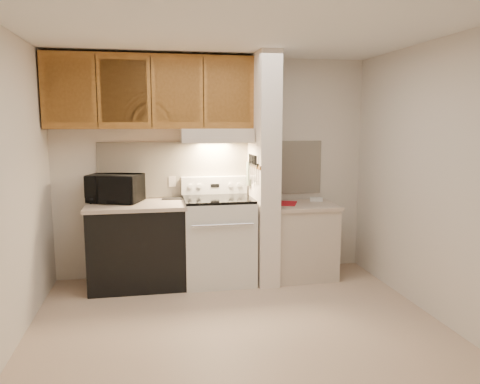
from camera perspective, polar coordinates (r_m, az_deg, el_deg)
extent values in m
plane|color=#C7AA8F|center=(4.31, -0.39, -15.75)|extent=(3.60, 3.60, 0.00)
plane|color=white|center=(3.99, -0.42, 19.05)|extent=(3.60, 3.60, 0.00)
cube|color=beige|center=(5.43, -3.24, 3.01)|extent=(3.60, 2.50, 0.02)
cube|color=beige|center=(4.05, -26.34, 0.24)|extent=(0.02, 3.00, 2.50)
cube|color=beige|center=(4.63, 22.09, 1.44)|extent=(0.02, 3.00, 2.50)
cube|color=#F1E1C7|center=(5.42, -3.22, 2.84)|extent=(2.60, 0.02, 0.63)
cube|color=silver|center=(5.23, -2.67, -5.99)|extent=(0.76, 0.65, 0.92)
cube|color=black|center=(4.92, -2.15, -6.45)|extent=(0.50, 0.01, 0.30)
cylinder|color=silver|center=(4.83, -2.10, -4.04)|extent=(0.65, 0.02, 0.02)
cube|color=black|center=(5.13, -2.71, -0.85)|extent=(0.74, 0.64, 0.03)
cube|color=silver|center=(5.40, -3.14, 0.84)|extent=(0.76, 0.08, 0.20)
cube|color=black|center=(5.36, -3.08, 0.78)|extent=(0.10, 0.01, 0.04)
cylinder|color=silver|center=(5.32, -6.06, 0.70)|extent=(0.05, 0.02, 0.05)
cylinder|color=silver|center=(5.33, -4.99, 0.73)|extent=(0.05, 0.02, 0.05)
cylinder|color=silver|center=(5.38, -1.17, 0.83)|extent=(0.05, 0.02, 0.05)
cylinder|color=silver|center=(5.40, -0.13, 0.85)|extent=(0.05, 0.02, 0.05)
cube|color=black|center=(5.21, -12.38, -6.55)|extent=(1.00, 0.63, 0.87)
cube|color=#C1AB97|center=(5.11, -12.55, -1.61)|extent=(1.04, 0.67, 0.04)
cube|color=black|center=(5.30, -8.17, -0.81)|extent=(0.25, 0.10, 0.02)
cylinder|color=#256F65|center=(5.31, -12.92, -0.51)|extent=(0.09, 0.09, 0.09)
cube|color=#C1B2A2|center=(5.38, -8.26, 1.28)|extent=(0.08, 0.01, 0.12)
imported|color=black|center=(5.23, -14.97, 0.44)|extent=(0.64, 0.53, 0.30)
cube|color=silver|center=(5.18, 2.87, 2.75)|extent=(0.22, 0.70, 2.50)
cube|color=#965E24|center=(5.15, 1.62, 3.28)|extent=(0.01, 0.70, 0.04)
cube|color=black|center=(5.10, 1.68, 3.45)|extent=(0.02, 0.42, 0.04)
cube|color=silver|center=(4.96, 1.92, 2.14)|extent=(0.01, 0.03, 0.16)
cylinder|color=black|center=(4.94, 1.94, 3.87)|extent=(0.02, 0.02, 0.10)
cube|color=silver|center=(5.03, 1.74, 2.12)|extent=(0.01, 0.04, 0.18)
cylinder|color=black|center=(5.01, 1.75, 3.94)|extent=(0.02, 0.02, 0.10)
cube|color=silver|center=(5.12, 1.51, 2.13)|extent=(0.01, 0.04, 0.20)
cylinder|color=black|center=(5.08, 1.57, 4.00)|extent=(0.02, 0.02, 0.10)
cube|color=silver|center=(5.20, 1.33, 2.44)|extent=(0.01, 0.04, 0.16)
cylinder|color=black|center=(5.18, 1.35, 4.08)|extent=(0.02, 0.02, 0.10)
cube|color=silver|center=(5.27, 1.15, 2.42)|extent=(0.01, 0.04, 0.18)
cylinder|color=black|center=(5.25, 1.18, 4.15)|extent=(0.02, 0.02, 0.10)
cube|color=slate|center=(5.33, 1.06, 2.27)|extent=(0.03, 0.11, 0.27)
cube|color=#C1B2A2|center=(5.46, 7.53, -6.04)|extent=(0.70, 0.60, 0.81)
cube|color=#C1AB97|center=(5.37, 7.62, -1.64)|extent=(0.74, 0.64, 0.04)
cube|color=#A7121C|center=(5.34, 5.67, -1.38)|extent=(0.32, 0.36, 0.01)
cube|color=white|center=(5.57, 9.29, -0.89)|extent=(0.17, 0.14, 0.04)
cube|color=#C1B2A2|center=(5.19, -2.95, 6.91)|extent=(0.78, 0.44, 0.15)
cube|color=#C1B2A2|center=(4.99, -2.62, 6.32)|extent=(0.78, 0.04, 0.06)
cube|color=#965E24|center=(5.20, -10.79, 11.85)|extent=(2.18, 0.33, 0.77)
cube|color=#965E24|center=(5.10, -20.20, 11.55)|extent=(0.46, 0.01, 0.63)
cube|color=black|center=(5.06, -17.10, 11.72)|extent=(0.01, 0.01, 0.73)
cube|color=#965E24|center=(5.04, -13.95, 11.85)|extent=(0.46, 0.01, 0.63)
cube|color=black|center=(5.04, -10.79, 11.96)|extent=(0.01, 0.01, 0.73)
cube|color=#965E24|center=(5.05, -7.62, 12.02)|extent=(0.46, 0.01, 0.63)
cube|color=black|center=(5.07, -4.48, 12.06)|extent=(0.01, 0.01, 0.73)
cube|color=#965E24|center=(5.10, -1.37, 12.05)|extent=(0.46, 0.01, 0.63)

